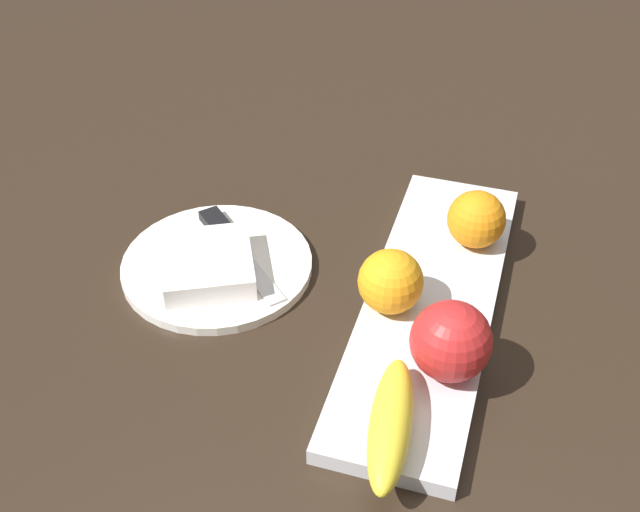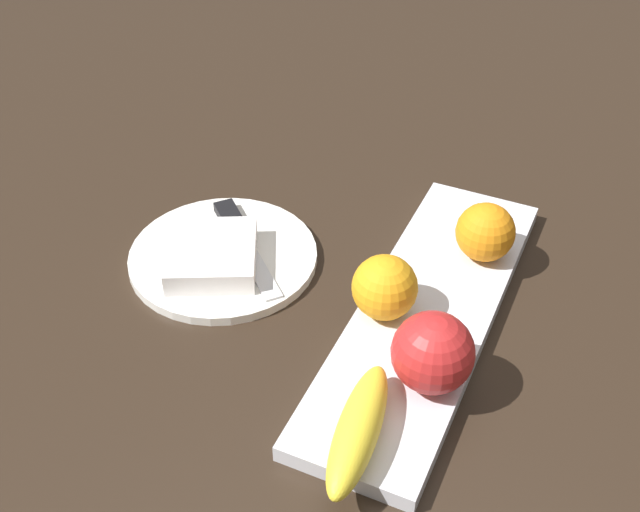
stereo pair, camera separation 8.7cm
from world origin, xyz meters
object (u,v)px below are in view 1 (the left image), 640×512
at_px(dinner_plate, 217,265).
at_px(folded_napkin, 206,267).
at_px(orange_near_banana, 476,219).
at_px(orange_near_apple, 391,281).
at_px(apple, 451,341).
at_px(fruit_tray, 430,306).
at_px(banana, 391,423).
at_px(knife, 229,240).

distance_m(dinner_plate, folded_napkin, 0.03).
bearing_deg(orange_near_banana, orange_near_apple, -27.37).
distance_m(apple, orange_near_banana, 0.20).
distance_m(fruit_tray, orange_near_apple, 0.06).
height_order(apple, dinner_plate, apple).
distance_m(fruit_tray, orange_near_banana, 0.12).
xyz_separation_m(apple, banana, (0.09, -0.03, -0.02)).
relative_size(dinner_plate, knife, 1.47).
bearing_deg(orange_near_apple, orange_near_banana, 152.63).
height_order(banana, folded_napkin, banana).
distance_m(apple, dinner_plate, 0.30).
xyz_separation_m(apple, knife, (-0.13, -0.28, -0.04)).
bearing_deg(dinner_plate, orange_near_apple, 83.89).
bearing_deg(knife, orange_near_banana, 58.07).
distance_m(banana, orange_near_banana, 0.30).
xyz_separation_m(folded_napkin, knife, (-0.06, 0.00, -0.01)).
bearing_deg(orange_near_banana, dinner_plate, -68.13).
bearing_deg(folded_napkin, dinner_plate, 180.00).
xyz_separation_m(orange_near_apple, orange_near_banana, (-0.13, 0.07, -0.00)).
bearing_deg(dinner_plate, fruit_tray, 90.00).
distance_m(orange_near_apple, dinner_plate, 0.21).
bearing_deg(fruit_tray, folded_napkin, -83.70).
bearing_deg(orange_near_banana, folded_napkin, -63.42).
distance_m(orange_near_apple, knife, 0.21).
distance_m(apple, orange_near_apple, 0.10).
relative_size(orange_near_apple, folded_napkin, 0.64).
bearing_deg(dinner_plate, banana, 52.38).
bearing_deg(folded_napkin, banana, 56.56).
relative_size(fruit_tray, apple, 5.73).
relative_size(orange_near_apple, knife, 0.46).
distance_m(orange_near_banana, dinner_plate, 0.30).
bearing_deg(folded_napkin, knife, 178.16).
distance_m(orange_near_apple, folded_napkin, 0.21).
relative_size(fruit_tray, dinner_plate, 2.08).
bearing_deg(banana, fruit_tray, -7.09).
xyz_separation_m(orange_near_banana, folded_napkin, (0.14, -0.27, -0.03)).
bearing_deg(apple, knife, -114.90).
xyz_separation_m(fruit_tray, orange_near_apple, (0.02, -0.04, 0.04)).
bearing_deg(apple, folded_napkin, -103.49).
relative_size(banana, knife, 1.02).
relative_size(banana, orange_near_apple, 2.21).
xyz_separation_m(apple, folded_napkin, (-0.07, -0.28, -0.03)).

